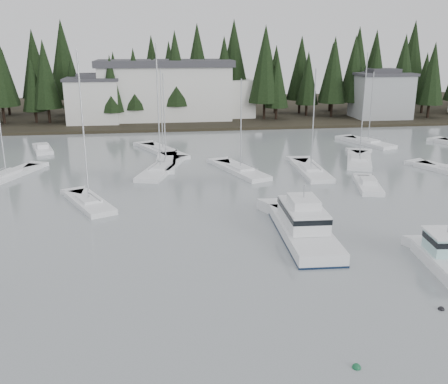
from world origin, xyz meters
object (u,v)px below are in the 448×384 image
object	(u,v)px
house_east_a	(381,95)
house_west	(93,100)
sailboat_12	(241,172)
cabin_cruiser_center	(304,228)
harbor_inn	(176,90)
runabout_3	(43,150)
sailboat_10	(161,171)
sailboat_2	(7,178)
sailboat_8	(359,161)
sailboat_1	(311,172)
sailboat_9	(368,144)
sailboat_13	(166,164)
sailboat_6	(163,152)
sailboat_11	(89,204)
runabout_1	(368,186)

from	to	relation	value
house_east_a	house_west	bearing A→B (deg)	178.94
house_east_a	sailboat_12	xyz separation A→B (m)	(-33.46, -36.26, -4.85)
house_west	cabin_cruiser_center	distance (m)	61.96
harbor_inn	runabout_3	distance (m)	32.50
house_west	sailboat_10	distance (m)	37.50
house_east_a	runabout_3	distance (m)	62.56
sailboat_2	sailboat_8	world-z (taller)	sailboat_8
sailboat_12	runabout_3	bearing A→B (deg)	39.24
house_east_a	cabin_cruiser_center	distance (m)	65.31
sailboat_2	sailboat_12	distance (m)	26.35
sailboat_1	sailboat_2	distance (m)	34.53
sailboat_9	sailboat_13	world-z (taller)	sailboat_13
sailboat_6	sailboat_9	world-z (taller)	sailboat_6
sailboat_9	sailboat_12	size ratio (longest dim) A/B	0.98
sailboat_11	house_west	bearing A→B (deg)	-19.93
cabin_cruiser_center	sailboat_1	xyz separation A→B (m)	(6.68, 19.48, -0.67)
sailboat_1	sailboat_9	distance (m)	20.02
sailboat_11	sailboat_12	xyz separation A→B (m)	(16.03, 10.11, -0.05)
sailboat_2	sailboat_1	bearing A→B (deg)	-70.64
sailboat_10	sailboat_13	bearing A→B (deg)	5.95
sailboat_8	sailboat_12	size ratio (longest dim) A/B	1.24
house_east_a	harbor_inn	xyz separation A→B (m)	(-38.96, 4.34, 0.87)
house_east_a	sailboat_8	bearing A→B (deg)	-118.08
sailboat_9	harbor_inn	bearing A→B (deg)	25.16
sailboat_1	sailboat_12	world-z (taller)	sailboat_1
sailboat_1	runabout_1	distance (m)	8.13
sailboat_6	sailboat_9	xyz separation A→B (m)	(30.32, 1.87, 0.00)
house_west	sailboat_11	distance (m)	47.80
sailboat_6	sailboat_10	world-z (taller)	sailboat_10
sailboat_8	sailboat_13	bearing A→B (deg)	107.20
runabout_3	sailboat_8	bearing A→B (deg)	-124.12
runabout_3	harbor_inn	bearing A→B (deg)	-55.77
house_west	sailboat_13	distance (m)	34.66
sailboat_2	sailboat_9	size ratio (longest dim) A/B	1.08
sailboat_12	house_west	bearing A→B (deg)	9.55
sailboat_10	sailboat_11	distance (m)	13.70
sailboat_9	sailboat_13	distance (m)	31.35
harbor_inn	runabout_1	world-z (taller)	harbor_inn
harbor_inn	cabin_cruiser_center	world-z (taller)	harbor_inn
sailboat_6	sailboat_12	distance (m)	14.80
house_west	sailboat_9	size ratio (longest dim) A/B	0.86
house_west	sailboat_9	world-z (taller)	sailboat_9
sailboat_13	runabout_1	xyz separation A→B (m)	(20.65, -13.21, 0.07)
sailboat_1	house_west	bearing A→B (deg)	39.02
sailboat_11	runabout_3	size ratio (longest dim) A/B	2.15
cabin_cruiser_center	sailboat_11	distance (m)	20.37
sailboat_6	runabout_3	xyz separation A→B (m)	(-16.62, 3.57, 0.08)
harbor_inn	sailboat_9	world-z (taller)	harbor_inn
sailboat_8	runabout_3	xyz separation A→B (m)	(-41.16, 12.37, 0.06)
cabin_cruiser_center	sailboat_2	bearing A→B (deg)	54.84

